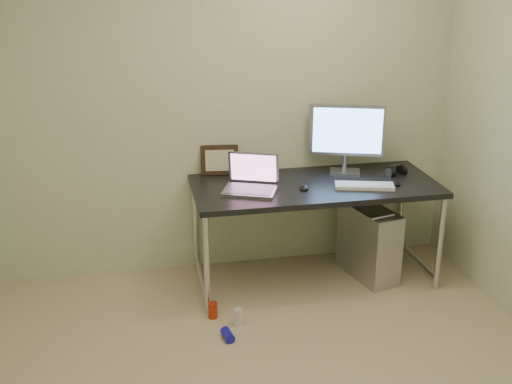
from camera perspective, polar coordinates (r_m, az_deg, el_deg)
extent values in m
cube|color=beige|center=(4.66, -3.13, 7.60)|extent=(3.50, 0.02, 2.50)
cube|color=black|center=(4.58, 5.28, 0.52)|extent=(1.74, 0.76, 0.04)
cylinder|color=silver|center=(4.26, -4.39, -6.51)|extent=(0.04, 0.04, 0.71)
cylinder|color=silver|center=(4.87, -5.41, -2.96)|extent=(0.04, 0.04, 0.71)
cylinder|color=silver|center=(4.73, 16.03, -4.48)|extent=(0.04, 0.04, 0.71)
cylinder|color=silver|center=(5.28, 12.75, -1.49)|extent=(0.04, 0.04, 0.71)
cylinder|color=silver|center=(4.69, -4.83, -7.66)|extent=(0.04, 0.68, 0.04)
cylinder|color=silver|center=(5.11, 14.03, -5.74)|extent=(0.04, 0.68, 0.04)
cube|color=#BDBCC1|center=(4.84, 9.97, -4.43)|extent=(0.35, 0.56, 0.54)
cylinder|color=#A3A3AA|center=(4.54, 11.16, -2.18)|extent=(0.19, 0.07, 0.03)
cylinder|color=#A3A3AA|center=(4.92, 9.28, -0.29)|extent=(0.19, 0.07, 0.03)
cylinder|color=black|center=(5.09, 8.06, -1.47)|extent=(0.01, 0.16, 0.69)
cylinder|color=black|center=(5.11, 9.07, -1.68)|extent=(0.02, 0.11, 0.71)
cylinder|color=#AD2910|center=(4.34, -3.87, -10.43)|extent=(0.08, 0.08, 0.11)
cylinder|color=silver|center=(4.26, -1.59, -11.05)|extent=(0.08, 0.08, 0.12)
cylinder|color=#1B16BB|center=(4.13, -2.54, -12.58)|extent=(0.08, 0.12, 0.06)
cube|color=#A3A3AA|center=(4.38, -0.56, 0.11)|extent=(0.42, 0.36, 0.02)
cube|color=slate|center=(4.38, -0.56, 0.25)|extent=(0.37, 0.31, 0.00)
cube|color=gray|center=(4.47, -0.22, 2.19)|extent=(0.35, 0.18, 0.23)
cube|color=#81496A|center=(4.47, -0.20, 2.16)|extent=(0.31, 0.16, 0.20)
cube|color=#A3A3AA|center=(4.82, 7.90, 1.79)|extent=(0.26, 0.22, 0.02)
cylinder|color=#A3A3AA|center=(4.82, 7.87, 2.63)|extent=(0.04, 0.04, 0.12)
cube|color=#A3A3AA|center=(4.74, 8.05, 5.47)|extent=(0.53, 0.21, 0.38)
cube|color=#5689DC|center=(4.72, 8.14, 5.40)|extent=(0.47, 0.16, 0.33)
cube|color=silver|center=(4.53, 9.61, 0.54)|extent=(0.43, 0.23, 0.02)
ellipsoid|color=black|center=(4.63, 12.19, 0.87)|extent=(0.09, 0.12, 0.04)
ellipsoid|color=black|center=(4.45, 4.31, 0.47)|extent=(0.09, 0.12, 0.04)
cylinder|color=black|center=(4.82, 11.76, 1.76)|extent=(0.06, 0.10, 0.09)
cylinder|color=black|center=(4.86, 12.93, 1.84)|extent=(0.06, 0.10, 0.09)
cube|color=black|center=(4.82, 12.39, 2.35)|extent=(0.12, 0.05, 0.01)
cube|color=black|center=(4.72, -3.27, 2.86)|extent=(0.28, 0.11, 0.22)
cylinder|color=silver|center=(4.72, 0.01, 2.10)|extent=(0.01, 0.01, 0.10)
cylinder|color=silver|center=(4.70, 0.01, 2.78)|extent=(0.05, 0.04, 0.04)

